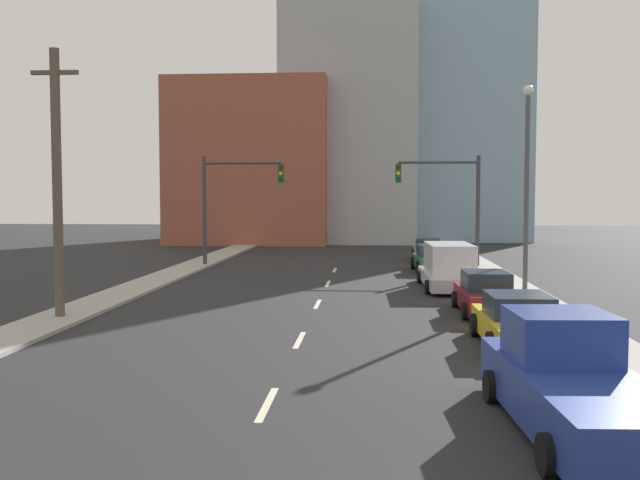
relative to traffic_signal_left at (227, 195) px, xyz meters
The scene contains 20 objects.
sidewalk_left 9.32m from the traffic_signal_left, 103.59° to the left, with size 2.02×90.57×0.13m.
sidewalk_right 17.59m from the traffic_signal_left, 28.22° to the left, with size 2.02×90.57×0.13m.
lane_stripe_at_9m 29.15m from the traffic_signal_left, 76.87° to the right, with size 0.16×2.40×0.01m, color beige.
lane_stripe_at_16m 22.99m from the traffic_signal_left, 73.15° to the right, with size 0.16×2.40×0.01m, color beige.
lane_stripe_at_23m 16.64m from the traffic_signal_left, 65.96° to the right, with size 0.16×2.40×0.01m, color beige.
lane_stripe_at_29m 11.28m from the traffic_signal_left, 51.15° to the right, with size 0.16×2.40×0.01m, color beige.
lane_stripe_at_35m 8.02m from the traffic_signal_left, 15.05° to the right, with size 0.16×2.40×0.01m, color beige.
building_brick_left 25.14m from the traffic_signal_left, 95.04° to the left, with size 14.00×16.00×14.37m.
building_office_center 30.32m from the traffic_signal_left, 77.29° to the left, with size 12.00×20.00×21.76m.
building_glass_right 39.52m from the traffic_signal_left, 63.05° to the left, with size 13.00×20.00×37.03m.
traffic_signal_left is the anchor object (origin of this frame).
traffic_signal_right 13.44m from the traffic_signal_left, ahead, with size 4.93×0.35×6.57m.
utility_pole_left_mid 18.91m from the traffic_signal_left, 95.84° to the right, with size 1.60×0.32×9.11m.
street_lamp 19.31m from the traffic_signal_left, 38.95° to the right, with size 0.44×0.44×8.73m.
pickup_truck_blue 31.93m from the traffic_signal_left, 67.35° to the right, with size 2.57×6.30×2.03m.
sedan_yellow 25.75m from the traffic_signal_left, 60.08° to the right, with size 2.21×4.61×1.48m.
sedan_maroon 21.10m from the traffic_signal_left, 52.28° to the right, with size 2.06×4.52×1.52m.
box_truck_silver 15.84m from the traffic_signal_left, 38.47° to the right, with size 2.57×6.32×2.07m.
sedan_green 12.78m from the traffic_signal_left, 10.39° to the right, with size 2.32×4.60×1.51m.
sedan_gray 13.59m from the traffic_signal_left, 20.46° to the left, with size 2.15×4.80×1.45m.
Camera 1 is at (2.09, -4.89, 4.19)m, focal length 40.00 mm.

